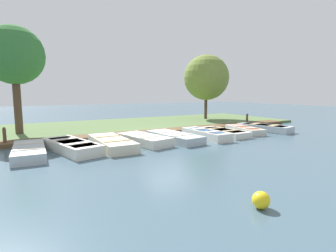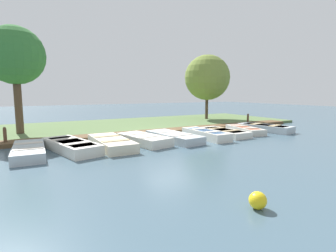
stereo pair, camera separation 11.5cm
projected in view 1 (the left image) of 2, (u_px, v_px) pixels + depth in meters
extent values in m
plane|color=#425B6B|center=(168.00, 137.00, 14.19)|extent=(80.00, 80.00, 0.00)
cube|color=#567042|center=(132.00, 125.00, 18.48)|extent=(8.00, 24.00, 0.18)
cube|color=brown|center=(156.00, 132.00, 15.31)|extent=(1.16, 21.11, 0.19)
cube|color=#B2BCC1|center=(29.00, 151.00, 9.88)|extent=(3.24, 1.22, 0.36)
cube|color=#994C33|center=(29.00, 147.00, 9.86)|extent=(2.66, 0.96, 0.03)
cube|color=beige|center=(29.00, 149.00, 9.32)|extent=(0.36, 1.01, 0.03)
cube|color=beige|center=(29.00, 143.00, 10.39)|extent=(0.36, 1.01, 0.03)
cube|color=silver|center=(72.00, 146.00, 10.61)|extent=(3.54, 1.93, 0.42)
cube|color=#4C709E|center=(72.00, 142.00, 10.59)|extent=(2.90, 1.53, 0.03)
cube|color=beige|center=(78.00, 143.00, 10.12)|extent=(0.58, 1.13, 0.03)
cube|color=beige|center=(65.00, 139.00, 11.05)|extent=(0.58, 1.13, 0.03)
cube|color=beige|center=(112.00, 143.00, 11.33)|extent=(3.39, 1.25, 0.40)
cube|color=beige|center=(112.00, 139.00, 11.31)|extent=(2.78, 0.98, 0.03)
cube|color=tan|center=(116.00, 141.00, 10.75)|extent=(0.34, 1.14, 0.03)
cube|color=tan|center=(107.00, 136.00, 11.86)|extent=(0.34, 1.14, 0.03)
cube|color=silver|center=(144.00, 140.00, 12.18)|extent=(3.07, 1.80, 0.40)
cube|color=#994C33|center=(144.00, 136.00, 12.16)|extent=(2.51, 1.43, 0.03)
cube|color=beige|center=(151.00, 136.00, 11.75)|extent=(0.51, 1.17, 0.03)
cube|color=beige|center=(137.00, 134.00, 12.56)|extent=(0.51, 1.17, 0.03)
cube|color=#B2BCC1|center=(174.00, 137.00, 12.94)|extent=(3.45, 1.60, 0.37)
cube|color=beige|center=(174.00, 134.00, 12.92)|extent=(2.82, 1.26, 0.03)
cube|color=beige|center=(182.00, 135.00, 12.41)|extent=(0.46, 1.17, 0.03)
cube|color=beige|center=(166.00, 132.00, 13.42)|extent=(0.46, 1.17, 0.03)
cube|color=silver|center=(206.00, 134.00, 13.69)|extent=(3.11, 1.01, 0.42)
cube|color=#4C709E|center=(206.00, 131.00, 13.66)|extent=(2.55, 0.79, 0.03)
cube|color=beige|center=(213.00, 132.00, 13.15)|extent=(0.32, 0.90, 0.03)
cube|color=beige|center=(199.00, 129.00, 14.17)|extent=(0.32, 0.90, 0.03)
cube|color=silver|center=(223.00, 132.00, 14.63)|extent=(3.07, 1.33, 0.33)
cube|color=#6B7F51|center=(223.00, 130.00, 14.61)|extent=(2.52, 1.04, 0.03)
cube|color=tan|center=(231.00, 131.00, 14.12)|extent=(0.34, 1.14, 0.03)
cube|color=tan|center=(216.00, 128.00, 15.09)|extent=(0.34, 1.14, 0.03)
cube|color=beige|center=(244.00, 130.00, 15.54)|extent=(3.00, 1.60, 0.35)
cube|color=#994C33|center=(244.00, 127.00, 15.52)|extent=(2.45, 1.27, 0.03)
cube|color=beige|center=(250.00, 128.00, 15.00)|extent=(0.48, 0.94, 0.03)
cube|color=beige|center=(239.00, 126.00, 16.03)|extent=(0.48, 0.94, 0.03)
cube|color=#B2BCC1|center=(264.00, 128.00, 16.22)|extent=(3.37, 1.82, 0.40)
cube|color=#994C33|center=(265.00, 125.00, 16.20)|extent=(2.75, 1.45, 0.03)
cube|color=tan|center=(274.00, 125.00, 15.75)|extent=(0.54, 1.11, 0.03)
cube|color=tan|center=(256.00, 124.00, 16.64)|extent=(0.54, 1.11, 0.03)
cylinder|color=brown|center=(5.00, 138.00, 11.53)|extent=(0.14, 0.14, 0.78)
sphere|color=brown|center=(4.00, 129.00, 11.47)|extent=(0.13, 0.13, 0.13)
cylinder|color=brown|center=(247.00, 120.00, 18.90)|extent=(0.14, 0.14, 0.78)
sphere|color=brown|center=(247.00, 114.00, 18.85)|extent=(0.13, 0.13, 0.13)
sphere|color=yellow|center=(261.00, 200.00, 5.39)|extent=(0.37, 0.37, 0.37)
cylinder|color=#4C3828|center=(18.00, 105.00, 13.92)|extent=(0.39, 0.39, 3.48)
sphere|color=#337033|center=(14.00, 55.00, 13.59)|extent=(3.03, 3.03, 3.03)
cylinder|color=#4C3828|center=(206.00, 106.00, 21.92)|extent=(0.24, 0.24, 2.58)
sphere|color=olive|center=(206.00, 78.00, 21.62)|extent=(3.71, 3.71, 3.71)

